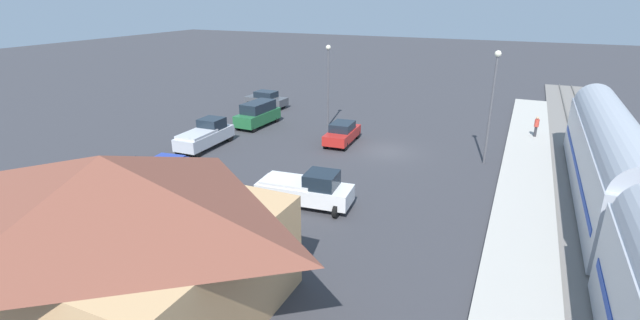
% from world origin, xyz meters
% --- Properties ---
extents(ground_plane, '(200.00, 200.00, 0.00)m').
position_xyz_m(ground_plane, '(0.00, 0.00, 0.00)').
color(ground_plane, '#38383D').
extents(railway_track, '(4.80, 70.00, 0.30)m').
position_xyz_m(railway_track, '(-14.00, 0.00, 0.09)').
color(railway_track, slate).
rests_on(railway_track, ground).
extents(platform, '(3.20, 46.00, 0.30)m').
position_xyz_m(platform, '(-10.00, 0.00, 0.15)').
color(platform, '#B7B2A8').
rests_on(platform, ground).
extents(station_building, '(12.09, 9.22, 6.16)m').
position_xyz_m(station_building, '(4.00, 22.00, 3.19)').
color(station_building, tan).
rests_on(station_building, ground).
extents(pedestrian_on_platform, '(0.36, 0.36, 1.71)m').
position_xyz_m(pedestrian_on_platform, '(-10.46, -7.93, 1.28)').
color(pedestrian_on_platform, '#333338').
rests_on(pedestrian_on_platform, platform).
extents(pickup_blue, '(2.59, 5.59, 2.14)m').
position_xyz_m(pickup_blue, '(11.12, 13.06, 1.03)').
color(pickup_blue, '#283D9E').
rests_on(pickup_blue, ground).
extents(pickup_silver, '(2.11, 5.45, 2.14)m').
position_xyz_m(pickup_silver, '(13.24, 4.90, 1.03)').
color(pickup_silver, silver).
rests_on(pickup_silver, ground).
extents(sedan_charcoal, '(4.60, 2.47, 1.74)m').
position_xyz_m(sedan_charcoal, '(15.91, -8.86, 0.88)').
color(sedan_charcoal, '#47494F').
rests_on(sedan_charcoal, ground).
extents(pickup_white, '(5.56, 2.87, 2.14)m').
position_xyz_m(pickup_white, '(1.36, 11.17, 1.03)').
color(pickup_white, white).
rests_on(pickup_white, ground).
extents(sedan_red, '(2.09, 4.60, 1.74)m').
position_xyz_m(sedan_red, '(3.81, -0.50, 0.88)').
color(sedan_red, red).
rests_on(sedan_red, ground).
extents(suv_green, '(2.16, 4.98, 2.22)m').
position_xyz_m(suv_green, '(12.81, -2.19, 1.15)').
color(suv_green, '#236638').
rests_on(suv_green, ground).
extents(light_pole_near_platform, '(0.44, 0.44, 7.95)m').
position_xyz_m(light_pole_near_platform, '(-7.20, -0.32, 4.98)').
color(light_pole_near_platform, '#515156').
rests_on(light_pole_near_platform, ground).
extents(light_pole_lot_center, '(0.44, 0.44, 7.31)m').
position_xyz_m(light_pole_lot_center, '(6.88, -4.67, 4.64)').
color(light_pole_lot_center, '#515156').
rests_on(light_pole_lot_center, ground).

